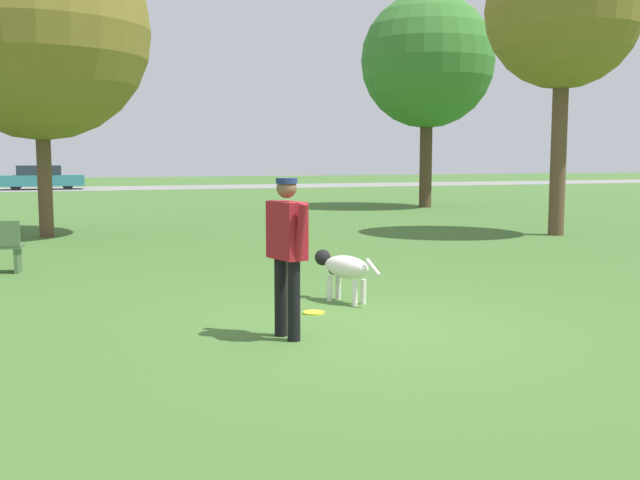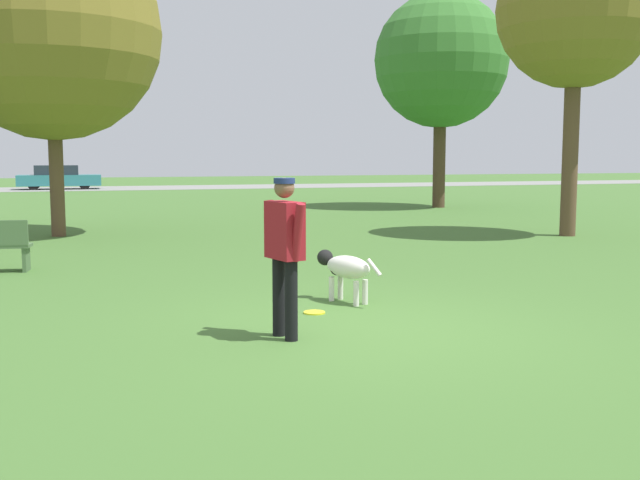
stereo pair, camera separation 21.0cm
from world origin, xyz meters
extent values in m
plane|color=#426B2D|center=(0.00, 0.00, 0.00)|extent=(120.00, 120.00, 0.00)
cube|color=gray|center=(0.00, 37.01, 0.01)|extent=(120.00, 6.00, 0.01)
cylinder|color=black|center=(-0.85, -0.21, 0.41)|extent=(0.16, 0.16, 0.81)
cylinder|color=black|center=(-0.91, 0.04, 0.41)|extent=(0.16, 0.16, 0.81)
cube|color=maroon|center=(-0.88, -0.08, 1.10)|extent=(0.33, 0.50, 0.58)
cylinder|color=maroon|center=(-0.82, -0.33, 1.10)|extent=(0.14, 0.22, 0.58)
cylinder|color=maroon|center=(-0.95, 0.17, 1.10)|extent=(0.14, 0.22, 0.58)
sphere|color=brown|center=(-0.88, -0.08, 1.53)|extent=(0.25, 0.25, 0.20)
cylinder|color=navy|center=(-0.88, -0.08, 1.60)|extent=(0.26, 0.26, 0.06)
ellipsoid|color=silver|center=(0.36, 1.46, 0.45)|extent=(0.56, 0.77, 0.28)
ellipsoid|color=black|center=(0.28, 1.64, 0.40)|extent=(0.25, 0.23, 0.16)
sphere|color=black|center=(0.18, 1.85, 0.53)|extent=(0.27, 0.27, 0.21)
cylinder|color=silver|center=(0.19, 1.63, 0.16)|extent=(0.09, 0.09, 0.31)
cylinder|color=silver|center=(0.34, 1.70, 0.16)|extent=(0.09, 0.09, 0.31)
cylinder|color=silver|center=(0.38, 1.23, 0.16)|extent=(0.09, 0.09, 0.31)
cylinder|color=silver|center=(0.52, 1.29, 0.16)|extent=(0.09, 0.09, 0.31)
cylinder|color=silver|center=(0.55, 1.05, 0.50)|extent=(0.14, 0.24, 0.21)
cylinder|color=yellow|center=(-0.24, 0.98, 0.01)|extent=(0.26, 0.26, 0.02)
torus|color=yellow|center=(-0.24, 0.98, 0.01)|extent=(0.26, 0.26, 0.02)
cylinder|color=#4C3826|center=(9.44, 17.02, 1.71)|extent=(0.44, 0.44, 3.42)
sphere|color=#38752D|center=(9.44, 17.02, 5.19)|extent=(4.72, 4.72, 4.72)
cylinder|color=brown|center=(7.92, 7.41, 1.90)|extent=(0.36, 0.36, 3.80)
sphere|color=olive|center=(7.92, 7.41, 5.13)|extent=(3.53, 3.53, 3.53)
cylinder|color=brown|center=(-3.34, 10.90, 1.40)|extent=(0.32, 0.32, 2.80)
sphere|color=olive|center=(-3.34, 10.90, 4.65)|extent=(4.92, 4.92, 4.92)
cube|color=teal|center=(-3.94, 36.67, 0.50)|extent=(4.41, 1.69, 0.59)
cube|color=#232D38|center=(-4.07, 36.67, 1.07)|extent=(2.29, 1.45, 0.53)
cylinder|color=black|center=(-2.62, 37.39, 0.29)|extent=(0.59, 0.20, 0.59)
cylinder|color=black|center=(-2.62, 35.94, 0.29)|extent=(0.59, 0.20, 0.59)
cylinder|color=black|center=(-5.26, 37.39, 0.29)|extent=(0.59, 0.20, 0.59)
cylinder|color=black|center=(-5.26, 35.95, 0.29)|extent=(0.59, 0.20, 0.59)
cube|color=#4C6B42|center=(-3.69, 5.48, 0.20)|extent=(0.11, 0.36, 0.39)
camera|label=1|loc=(-3.01, -7.22, 1.84)|focal=42.00mm
camera|label=2|loc=(-2.81, -7.29, 1.84)|focal=42.00mm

